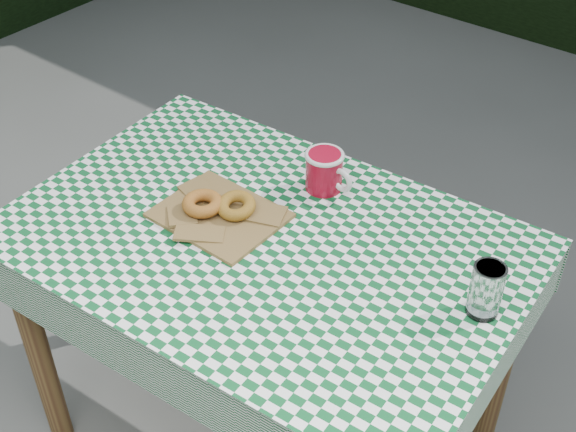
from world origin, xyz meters
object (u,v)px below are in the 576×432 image
object	(u,v)px
coffee_mug	(324,171)
drinking_glass	(486,290)
paper_bag	(219,214)
table	(267,352)

from	to	relation	value
coffee_mug	drinking_glass	size ratio (longest dim) A/B	1.49
paper_bag	coffee_mug	world-z (taller)	coffee_mug
paper_bag	drinking_glass	world-z (taller)	drinking_glass
drinking_glass	coffee_mug	bearing A→B (deg)	164.01
paper_bag	coffee_mug	xyz separation A→B (m)	(0.12, 0.24, 0.04)
table	paper_bag	distance (m)	0.41
drinking_glass	paper_bag	bearing A→B (deg)	-171.00
coffee_mug	table	bearing A→B (deg)	-82.73
coffee_mug	drinking_glass	world-z (taller)	drinking_glass
drinking_glass	table	bearing A→B (deg)	-168.99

